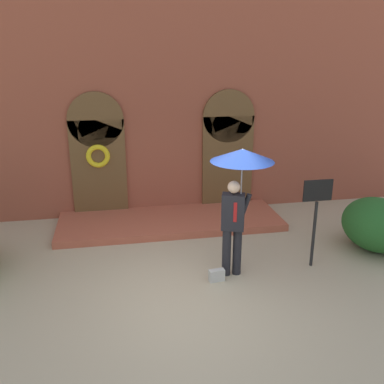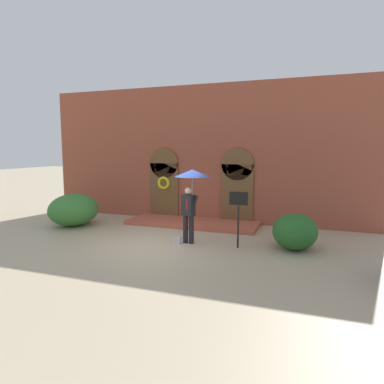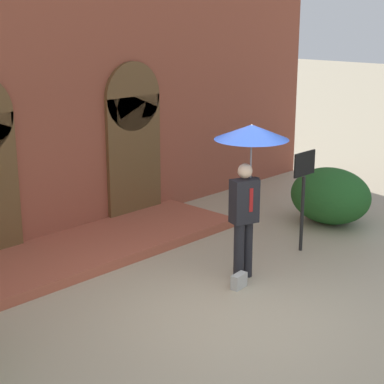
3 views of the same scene
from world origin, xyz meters
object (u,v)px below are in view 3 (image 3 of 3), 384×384
Objects in this scene: sign_post at (304,185)px; shrub_right at (330,196)px; person_with_umbrella at (250,155)px; handbag at (239,281)px.

shrub_right is at bearing 15.96° from sign_post.
handbag is (-0.42, -0.20, -1.80)m from person_with_umbrella.
person_with_umbrella is 1.68m from sign_post.
person_with_umbrella is 1.49× the size of shrub_right.
person_with_umbrella is 8.44× the size of handbag.
sign_post is 1.08× the size of shrub_right.
sign_post is (1.92, 0.24, 1.05)m from handbag.
handbag is at bearing -154.77° from person_with_umbrella.
person_with_umbrella reaches higher than sign_post.
sign_post reaches higher than handbag.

